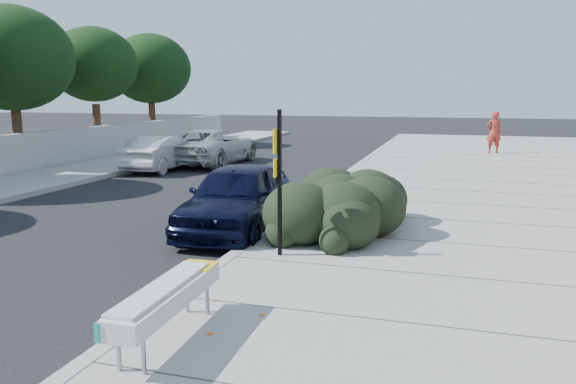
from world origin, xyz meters
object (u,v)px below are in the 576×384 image
wagon_silver (163,153)px  bench (167,297)px  sign_post (279,174)px  sedan_navy (237,197)px  suv_silver (213,146)px  pedestrian (494,132)px  bike_rack (321,196)px

wagon_silver → bench: bearing=119.3°
sign_post → wagon_silver: 12.76m
sedan_navy → suv_silver: (-5.20, 10.26, 0.01)m
pedestrian → bench: bearing=62.5°
bike_rack → sign_post: sign_post is taller
bike_rack → sedan_navy: 1.95m
sedan_navy → pedestrian: 17.75m
sedan_navy → pedestrian: (6.08, 16.67, 0.38)m
bike_rack → sedan_navy: bearing=-138.3°
sedan_navy → wagon_silver: 10.19m
bench → sign_post: size_ratio=0.85×
bench → pedestrian: 22.75m
bike_rack → suv_silver: (-6.79, 9.14, 0.08)m
bench → wagon_silver: 15.64m
bench → bike_rack: bike_rack is taller
bench → pedestrian: pedestrian is taller
bench → suv_silver: size_ratio=0.40×
bike_rack → suv_silver: bearing=133.3°
sign_post → pedestrian: bearing=83.0°
bike_rack → sign_post: (-0.01, -3.10, 0.93)m
bench → sign_post: 3.73m
pedestrian → sedan_navy: bearing=54.3°
bench → bike_rack: bearing=86.7°
bench → sign_post: sign_post is taller
suv_silver → bench: bearing=113.4°
sign_post → sedan_navy: 2.68m
suv_silver → pedestrian: pedestrian is taller
sign_post → bench: bearing=-86.4°
sign_post → suv_silver: 14.02m
bench → pedestrian: bearing=76.5°
bench → sedan_navy: 5.76m
bench → wagon_silver: size_ratio=0.53×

